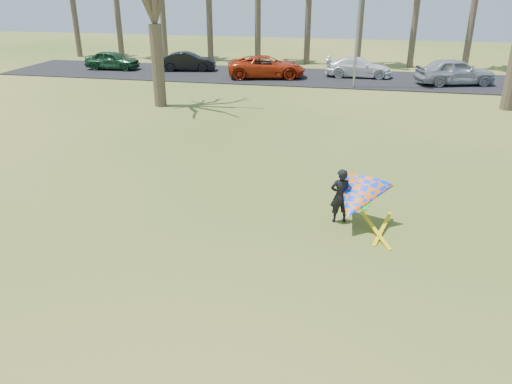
% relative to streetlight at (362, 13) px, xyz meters
% --- Properties ---
extents(ground, '(100.00, 100.00, 0.00)m').
position_rel_streetlight_xyz_m(ground, '(-2.16, -22.00, -4.46)').
color(ground, '#2B5A13').
rests_on(ground, ground).
extents(parking_strip, '(46.00, 7.00, 0.06)m').
position_rel_streetlight_xyz_m(parking_strip, '(-2.16, 3.00, -4.43)').
color(parking_strip, black).
rests_on(parking_strip, ground).
extents(streetlight, '(2.28, 0.18, 8.00)m').
position_rel_streetlight_xyz_m(streetlight, '(0.00, 0.00, 0.00)').
color(streetlight, gray).
rests_on(streetlight, ground).
extents(car_0, '(4.01, 1.72, 1.35)m').
position_rel_streetlight_xyz_m(car_0, '(-17.98, 3.03, -3.73)').
color(car_0, '#194023').
rests_on(car_0, parking_strip).
extents(car_1, '(4.20, 2.13, 1.32)m').
position_rel_streetlight_xyz_m(car_1, '(-12.27, 3.66, -3.74)').
color(car_1, black).
rests_on(car_1, parking_strip).
extents(car_2, '(5.66, 3.52, 1.46)m').
position_rel_streetlight_xyz_m(car_2, '(-6.10, 2.10, -3.67)').
color(car_2, '#AE2A0D').
rests_on(car_2, parking_strip).
extents(car_3, '(4.53, 1.88, 1.31)m').
position_rel_streetlight_xyz_m(car_3, '(0.02, 3.65, -3.75)').
color(car_3, white).
rests_on(car_3, parking_strip).
extents(car_4, '(5.20, 3.25, 1.65)m').
position_rel_streetlight_xyz_m(car_4, '(6.08, 2.16, -3.58)').
color(car_4, '#989CA4').
rests_on(car_4, parking_strip).
extents(kite_flyer, '(2.13, 2.39, 2.02)m').
position_rel_streetlight_xyz_m(kite_flyer, '(0.43, -19.29, -3.62)').
color(kite_flyer, black).
rests_on(kite_flyer, ground).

